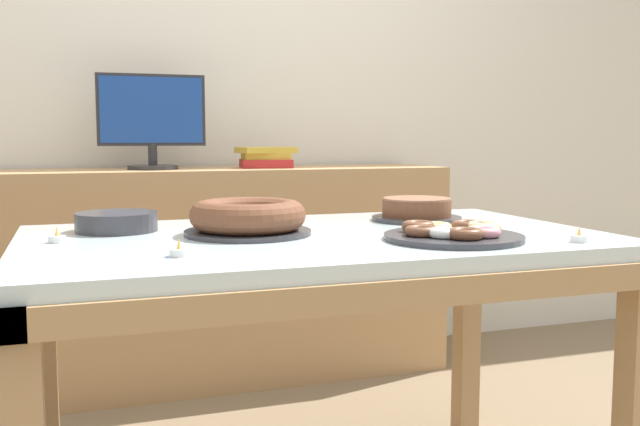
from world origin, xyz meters
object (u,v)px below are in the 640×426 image
Objects in this scene: computer_monitor at (152,122)px; pastry_platter at (454,234)px; book_stack at (266,158)px; tealight_right_edge at (579,238)px; cake_chocolate_round at (417,210)px; tealight_centre at (179,252)px; tealight_near_front at (432,210)px; tealight_near_cakes at (289,219)px; tealight_left_edge at (57,238)px; plate_stack at (117,222)px; cake_golden_bundt at (248,218)px.

pastry_platter is (0.55, -1.44, -0.29)m from computer_monitor.
book_stack reaches higher than tealight_right_edge.
cake_chocolate_round reaches higher than tealight_centre.
computer_monitor is 1.71× the size of book_stack.
tealight_near_front is 1.00× the size of tealight_right_edge.
pastry_platter is at bearing -69.03° from computer_monitor.
tealight_centre is 0.62m from tealight_near_cakes.
cake_chocolate_round reaches higher than pastry_platter.
book_stack reaches higher than cake_chocolate_round.
book_stack reaches higher than tealight_left_edge.
plate_stack reaches higher than tealight_centre.
computer_monitor is 0.49m from book_stack.
cake_chocolate_round is (0.18, -1.05, -0.13)m from book_stack.
cake_golden_bundt is 0.45m from tealight_left_edge.
cake_chocolate_round is 6.58× the size of tealight_centre.
tealight_near_front is at bearing 50.31° from cake_chocolate_round.
pastry_platter reaches higher than tealight_left_edge.
cake_chocolate_round is 0.38m from tealight_near_cakes.
tealight_left_edge is at bearing 129.86° from tealight_centre.
cake_golden_bundt reaches higher than pastry_platter.
computer_monitor is 1.28× the size of pastry_platter.
computer_monitor is at bearing 86.00° from tealight_centre.
tealight_near_front and tealight_left_edge have the same top height.
book_stack is 6.21× the size of tealight_near_cakes.
tealight_right_edge is (0.70, -0.38, -0.03)m from cake_golden_bundt.
cake_chocolate_round is 0.40m from pastry_platter.
tealight_centre is (-0.90, -0.59, 0.00)m from tealight_near_front.
plate_stack reaches higher than tealight_near_cakes.
cake_chocolate_round is 1.00m from tealight_left_edge.
plate_stack is at bearing 102.29° from tealight_centre.
cake_golden_bundt is at bearing 150.18° from pastry_platter.
book_stack is at bearing 68.70° from tealight_centre.
computer_monitor reaches higher than book_stack.
cake_chocolate_round is at bearing 14.33° from cake_golden_bundt.
tealight_near_cakes is at bearing 51.05° from cake_golden_bundt.
cake_golden_bundt is at bearing -1.58° from tealight_left_edge.
tealight_centre is at bearing -77.71° from plate_stack.
tealight_near_cakes is at bearing 169.30° from cake_chocolate_round.
book_stack is at bearing 56.51° from plate_stack.
tealight_left_edge is at bearing 161.25° from tealight_right_edge.
tealight_near_cakes is at bearing 120.62° from pastry_platter.
tealight_near_cakes is at bearing 17.55° from tealight_left_edge.
cake_golden_bundt is at bearing -29.52° from plate_stack.
pastry_platter reaches higher than tealight_near_front.
cake_chocolate_round is (0.65, -1.04, -0.27)m from computer_monitor.
book_stack is 6.21× the size of tealight_near_front.
tealight_near_cakes is at bearing 51.98° from tealight_centre.
pastry_platter is at bearing 154.19° from tealight_right_edge.
cake_chocolate_round is at bearing -80.14° from book_stack.
tealight_near_cakes is at bearing 132.23° from tealight_right_edge.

